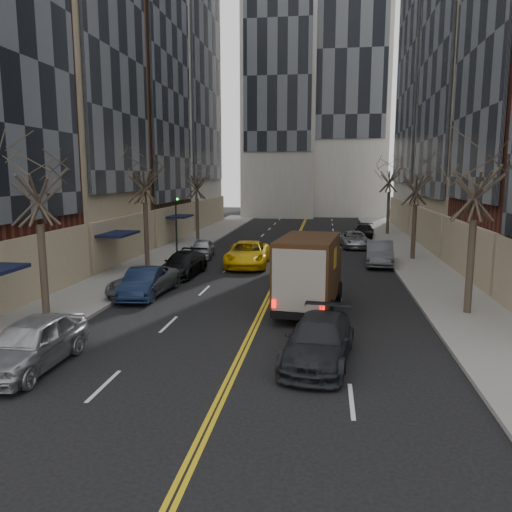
{
  "coord_description": "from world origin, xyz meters",
  "views": [
    {
      "loc": [
        2.71,
        -10.77,
        6.0
      ],
      "look_at": [
        -0.51,
        12.13,
        2.2
      ],
      "focal_mm": 35.0,
      "sensor_mm": 36.0,
      "label": 1
    }
  ],
  "objects_px": {
    "ups_truck": "(309,273)",
    "taxi": "(248,254)",
    "pedestrian": "(301,284)",
    "observer_sedan": "(319,340)"
  },
  "relations": [
    {
      "from": "ups_truck",
      "to": "taxi",
      "type": "height_order",
      "value": "ups_truck"
    },
    {
      "from": "ups_truck",
      "to": "taxi",
      "type": "relative_size",
      "value": 1.09
    },
    {
      "from": "taxi",
      "to": "observer_sedan",
      "type": "bearing_deg",
      "value": -76.55
    },
    {
      "from": "ups_truck",
      "to": "taxi",
      "type": "distance_m",
      "value": 11.19
    },
    {
      "from": "observer_sedan",
      "to": "pedestrian",
      "type": "height_order",
      "value": "pedestrian"
    },
    {
      "from": "ups_truck",
      "to": "taxi",
      "type": "bearing_deg",
      "value": 119.8
    },
    {
      "from": "ups_truck",
      "to": "observer_sedan",
      "type": "height_order",
      "value": "ups_truck"
    },
    {
      "from": "observer_sedan",
      "to": "taxi",
      "type": "height_order",
      "value": "taxi"
    },
    {
      "from": "pedestrian",
      "to": "ups_truck",
      "type": "bearing_deg",
      "value": -157.12
    },
    {
      "from": "taxi",
      "to": "pedestrian",
      "type": "height_order",
      "value": "pedestrian"
    }
  ]
}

